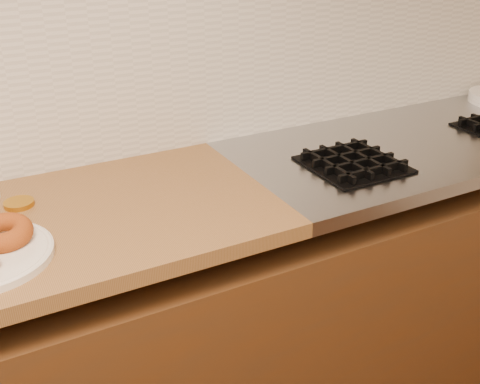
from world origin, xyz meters
name	(u,v)px	position (x,y,z in m)	size (l,w,h in m)	color
wall_back	(17,6)	(0.00, 2.00, 1.35)	(4.00, 0.02, 2.70)	tan
base_cabinet	(93,376)	(0.00, 1.69, 0.39)	(3.60, 0.60, 0.77)	#502A10
stovetop	(421,143)	(1.15, 1.69, 0.88)	(1.30, 0.62, 0.04)	#9EA0A5
backsplash	(27,66)	(0.00, 1.99, 1.20)	(3.60, 0.02, 0.60)	beige
burner_grates	(435,143)	(1.13, 1.61, 0.91)	(0.91, 0.26, 0.03)	black
ring_donut	(3,232)	(-0.15, 1.61, 0.94)	(0.13, 0.13, 0.04)	#A0521C
brass_jar_lid	(19,204)	(-0.10, 1.80, 0.91)	(0.07, 0.07, 0.01)	#B9801C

